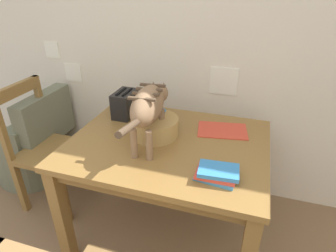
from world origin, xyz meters
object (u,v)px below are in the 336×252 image
(book_stack, at_px, (217,173))
(magazine, at_px, (222,130))
(saucer_bowl, at_px, (159,124))
(wicker_basket, at_px, (155,126))
(toaster, at_px, (125,104))
(coffee_mug, at_px, (160,116))
(cat, at_px, (149,105))
(dining_table, at_px, (168,155))
(wicker_armchair, at_px, (33,147))
(wooden_chair_near, at_px, (47,149))

(book_stack, bearing_deg, magazine, 94.66)
(saucer_bowl, distance_m, book_stack, 0.59)
(wicker_basket, relative_size, toaster, 1.40)
(saucer_bowl, xyz_separation_m, coffee_mug, (0.00, 0.00, 0.06))
(magazine, bearing_deg, book_stack, -94.82)
(cat, xyz_separation_m, magazine, (0.37, 0.27, -0.23))
(coffee_mug, xyz_separation_m, magazine, (0.39, 0.07, -0.07))
(cat, xyz_separation_m, coffee_mug, (-0.01, 0.20, -0.16))
(dining_table, xyz_separation_m, wicker_armchair, (-1.31, 0.28, -0.37))
(coffee_mug, bearing_deg, book_stack, -43.51)
(wicker_basket, relative_size, wicker_armchair, 0.36)
(book_stack, bearing_deg, coffee_mug, 136.49)
(dining_table, distance_m, saucer_bowl, 0.22)
(dining_table, height_order, wooden_chair_near, wooden_chair_near)
(toaster, bearing_deg, wicker_basket, -34.18)
(wooden_chair_near, xyz_separation_m, wicker_armchair, (-0.37, 0.22, -0.19))
(dining_table, height_order, wicker_basket, wicker_basket)
(wooden_chair_near, bearing_deg, wicker_armchair, -120.76)
(dining_table, relative_size, toaster, 5.64)
(magazine, height_order, book_stack, book_stack)
(magazine, distance_m, book_stack, 0.47)
(saucer_bowl, xyz_separation_m, wooden_chair_near, (-0.84, -0.09, -0.29))
(magazine, relative_size, wooden_chair_near, 0.32)
(magazine, relative_size, book_stack, 1.43)
(dining_table, xyz_separation_m, cat, (-0.09, -0.05, 0.33))
(coffee_mug, bearing_deg, wicker_armchair, 173.99)
(dining_table, relative_size, wicker_armchair, 1.45)
(saucer_bowl, relative_size, magazine, 0.72)
(cat, height_order, coffee_mug, cat)
(magazine, bearing_deg, saucer_bowl, -179.41)
(toaster, bearing_deg, saucer_bowl, -17.67)
(cat, xyz_separation_m, book_stack, (0.41, -0.20, -0.21))
(wooden_chair_near, bearing_deg, book_stack, 76.47)
(cat, bearing_deg, dining_table, 24.48)
(book_stack, distance_m, wicker_armchair, 1.79)
(wooden_chair_near, bearing_deg, cat, 82.90)
(magazine, bearing_deg, dining_table, -151.29)
(saucer_bowl, xyz_separation_m, magazine, (0.39, 0.07, -0.01))
(coffee_mug, distance_m, wicker_armchair, 1.33)
(wicker_basket, height_order, wooden_chair_near, wooden_chair_near)
(saucer_bowl, height_order, magazine, saucer_bowl)
(dining_table, bearing_deg, cat, -150.78)
(cat, bearing_deg, coffee_mug, 89.09)
(magazine, xyz_separation_m, wooden_chair_near, (-1.23, -0.16, -0.28))
(cat, relative_size, magazine, 2.32)
(cat, distance_m, book_stack, 0.50)
(wicker_basket, bearing_deg, saucer_bowl, 95.76)
(dining_table, distance_m, magazine, 0.37)
(wicker_basket, xyz_separation_m, wicker_armchair, (-1.22, 0.23, -0.52))
(toaster, bearing_deg, magazine, -1.53)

